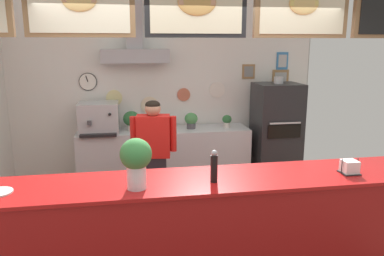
{
  "coord_description": "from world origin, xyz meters",
  "views": [
    {
      "loc": [
        -0.56,
        -3.24,
        2.2
      ],
      "look_at": [
        0.13,
        0.85,
        1.27
      ],
      "focal_mm": 35.29,
      "sensor_mm": 36.0,
      "label": 1
    }
  ],
  "objects_px": {
    "pizza_oven": "(276,135)",
    "potted_rosemary": "(131,120)",
    "napkin_holder": "(349,167)",
    "shop_worker": "(154,159)",
    "pepper_grinder": "(214,166)",
    "potted_thyme": "(191,120)",
    "potted_oregano": "(227,121)",
    "espresso_machine": "(99,118)",
    "potted_basil": "(167,121)",
    "basil_vase": "(136,161)"
  },
  "relations": [
    {
      "from": "shop_worker",
      "to": "pepper_grinder",
      "type": "height_order",
      "value": "shop_worker"
    },
    {
      "from": "potted_oregano",
      "to": "napkin_holder",
      "type": "bearing_deg",
      "value": -81.28
    },
    {
      "from": "potted_thyme",
      "to": "pepper_grinder",
      "type": "height_order",
      "value": "pepper_grinder"
    },
    {
      "from": "pizza_oven",
      "to": "potted_thyme",
      "type": "height_order",
      "value": "pizza_oven"
    },
    {
      "from": "espresso_machine",
      "to": "potted_basil",
      "type": "xyz_separation_m",
      "value": [
        1.0,
        0.05,
        -0.1
      ]
    },
    {
      "from": "shop_worker",
      "to": "potted_oregano",
      "type": "distance_m",
      "value": 1.68
    },
    {
      "from": "espresso_machine",
      "to": "potted_oregano",
      "type": "xyz_separation_m",
      "value": [
        1.92,
        -0.01,
        -0.1
      ]
    },
    {
      "from": "potted_thyme",
      "to": "basil_vase",
      "type": "bearing_deg",
      "value": -108.04
    },
    {
      "from": "potted_basil",
      "to": "pepper_grinder",
      "type": "bearing_deg",
      "value": -87.68
    },
    {
      "from": "pizza_oven",
      "to": "pepper_grinder",
      "type": "distance_m",
      "value": 3.05
    },
    {
      "from": "pizza_oven",
      "to": "napkin_holder",
      "type": "bearing_deg",
      "value": -98.08
    },
    {
      "from": "espresso_machine",
      "to": "potted_rosemary",
      "type": "xyz_separation_m",
      "value": [
        0.47,
        0.03,
        -0.05
      ]
    },
    {
      "from": "pizza_oven",
      "to": "pepper_grinder",
      "type": "relative_size",
      "value": 6.27
    },
    {
      "from": "pizza_oven",
      "to": "shop_worker",
      "type": "height_order",
      "value": "pizza_oven"
    },
    {
      "from": "espresso_machine",
      "to": "pepper_grinder",
      "type": "relative_size",
      "value": 2.08
    },
    {
      "from": "potted_oregano",
      "to": "napkin_holder",
      "type": "xyz_separation_m",
      "value": [
        0.41,
        -2.66,
        0.1
      ]
    },
    {
      "from": "pepper_grinder",
      "to": "napkin_holder",
      "type": "relative_size",
      "value": 1.73
    },
    {
      "from": "potted_basil",
      "to": "potted_oregano",
      "type": "distance_m",
      "value": 0.93
    },
    {
      "from": "pizza_oven",
      "to": "espresso_machine",
      "type": "xyz_separation_m",
      "value": [
        -2.69,
        0.1,
        0.34
      ]
    },
    {
      "from": "shop_worker",
      "to": "espresso_machine",
      "type": "height_order",
      "value": "shop_worker"
    },
    {
      "from": "shop_worker",
      "to": "potted_thyme",
      "type": "relative_size",
      "value": 6.37
    },
    {
      "from": "potted_thyme",
      "to": "potted_oregano",
      "type": "bearing_deg",
      "value": -3.44
    },
    {
      "from": "potted_oregano",
      "to": "potted_thyme",
      "type": "relative_size",
      "value": 0.81
    },
    {
      "from": "shop_worker",
      "to": "napkin_holder",
      "type": "xyz_separation_m",
      "value": [
        1.62,
        -1.5,
        0.3
      ]
    },
    {
      "from": "napkin_holder",
      "to": "potted_oregano",
      "type": "bearing_deg",
      "value": 98.72
    },
    {
      "from": "pizza_oven",
      "to": "espresso_machine",
      "type": "relative_size",
      "value": 3.02
    },
    {
      "from": "basil_vase",
      "to": "shop_worker",
      "type": "bearing_deg",
      "value": 81.33
    },
    {
      "from": "potted_rosemary",
      "to": "potted_thyme",
      "type": "height_order",
      "value": "potted_rosemary"
    },
    {
      "from": "shop_worker",
      "to": "potted_oregano",
      "type": "bearing_deg",
      "value": -129.19
    },
    {
      "from": "napkin_holder",
      "to": "potted_thyme",
      "type": "bearing_deg",
      "value": 109.7
    },
    {
      "from": "basil_vase",
      "to": "napkin_holder",
      "type": "xyz_separation_m",
      "value": [
        1.85,
        0.05,
        -0.17
      ]
    },
    {
      "from": "pizza_oven",
      "to": "potted_rosemary",
      "type": "height_order",
      "value": "pizza_oven"
    },
    {
      "from": "napkin_holder",
      "to": "shop_worker",
      "type": "bearing_deg",
      "value": 137.11
    },
    {
      "from": "pizza_oven",
      "to": "pepper_grinder",
      "type": "height_order",
      "value": "pizza_oven"
    },
    {
      "from": "shop_worker",
      "to": "potted_rosemary",
      "type": "relative_size",
      "value": 5.29
    },
    {
      "from": "espresso_machine",
      "to": "basil_vase",
      "type": "height_order",
      "value": "basil_vase"
    },
    {
      "from": "pepper_grinder",
      "to": "napkin_holder",
      "type": "height_order",
      "value": "pepper_grinder"
    },
    {
      "from": "espresso_machine",
      "to": "potted_oregano",
      "type": "distance_m",
      "value": 1.93
    },
    {
      "from": "pizza_oven",
      "to": "basil_vase",
      "type": "bearing_deg",
      "value": -130.36
    },
    {
      "from": "espresso_machine",
      "to": "napkin_holder",
      "type": "distance_m",
      "value": 3.54
    },
    {
      "from": "pizza_oven",
      "to": "napkin_holder",
      "type": "xyz_separation_m",
      "value": [
        -0.36,
        -2.56,
        0.33
      ]
    },
    {
      "from": "pizza_oven",
      "to": "potted_rosemary",
      "type": "distance_m",
      "value": 2.25
    },
    {
      "from": "espresso_machine",
      "to": "potted_rosemary",
      "type": "distance_m",
      "value": 0.47
    },
    {
      "from": "potted_rosemary",
      "to": "basil_vase",
      "type": "distance_m",
      "value": 2.75
    },
    {
      "from": "pizza_oven",
      "to": "shop_worker",
      "type": "xyz_separation_m",
      "value": [
        -1.98,
        -1.06,
        0.03
      ]
    },
    {
      "from": "pizza_oven",
      "to": "potted_thyme",
      "type": "distance_m",
      "value": 1.36
    },
    {
      "from": "espresso_machine",
      "to": "potted_basil",
      "type": "distance_m",
      "value": 1.0
    },
    {
      "from": "shop_worker",
      "to": "basil_vase",
      "type": "relative_size",
      "value": 3.84
    },
    {
      "from": "pizza_oven",
      "to": "napkin_holder",
      "type": "relative_size",
      "value": 10.86
    },
    {
      "from": "potted_oregano",
      "to": "pepper_grinder",
      "type": "xyz_separation_m",
      "value": [
        -0.82,
        -2.67,
        0.18
      ]
    }
  ]
}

